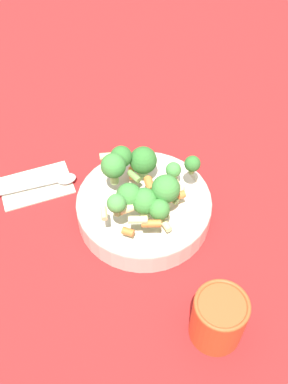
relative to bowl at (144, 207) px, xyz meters
The scene contains 6 objects.
ground_plane 0.03m from the bowl, ahead, with size 3.00×3.00×0.00m, color maroon.
bowl is the anchor object (origin of this frame).
pasta_salad 0.07m from the bowl, 105.64° to the left, with size 0.17×0.19×0.08m.
cup 0.23m from the bowl, behind, with size 0.08×0.08×0.09m.
napkin 0.21m from the bowl, 41.60° to the left, with size 0.10×0.14×0.01m.
spoon 0.18m from the bowl, 38.75° to the left, with size 0.05×0.15×0.01m.
Camera 1 is at (-0.41, 0.23, 0.63)m, focal length 42.00 mm.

